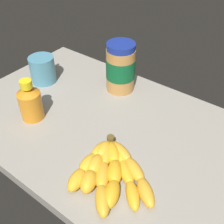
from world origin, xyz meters
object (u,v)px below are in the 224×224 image
at_px(banana_bunch, 110,170).
at_px(peanut_butter_jar, 121,67).
at_px(coffee_mug, 43,69).
at_px(honey_bottle, 30,102).

xyz_separation_m(banana_bunch, peanut_butter_jar, (0.19, -0.31, 0.07)).
bearing_deg(coffee_mug, banana_bunch, 156.66).
relative_size(banana_bunch, peanut_butter_jar, 1.30).
relative_size(banana_bunch, honey_bottle, 1.67).
bearing_deg(coffee_mug, honey_bottle, 128.03).
height_order(peanut_butter_jar, honey_bottle, peanut_butter_jar).
xyz_separation_m(peanut_butter_jar, honey_bottle, (0.12, 0.28, -0.03)).
relative_size(peanut_butter_jar, honey_bottle, 1.29).
bearing_deg(honey_bottle, peanut_butter_jar, -113.43).
distance_m(banana_bunch, peanut_butter_jar, 0.37).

